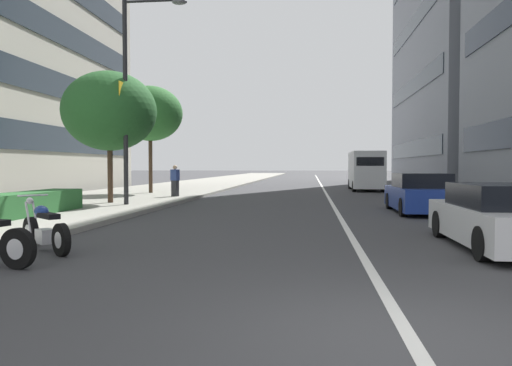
% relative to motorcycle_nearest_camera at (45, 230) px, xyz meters
% --- Properties ---
extents(ground_plane, '(400.00, 400.00, 0.00)m').
position_rel_motorcycle_nearest_camera_xyz_m(ground_plane, '(-4.40, -6.14, -0.41)').
color(ground_plane, '#3A3A3D').
extents(sidewalk_right_plaza, '(160.00, 8.09, 0.15)m').
position_rel_motorcycle_nearest_camera_xyz_m(sidewalk_right_plaza, '(25.60, 4.60, -0.33)').
color(sidewalk_right_plaza, gray).
rests_on(sidewalk_right_plaza, ground).
extents(lane_centre_stripe, '(110.00, 0.16, 0.01)m').
position_rel_motorcycle_nearest_camera_xyz_m(lane_centre_stripe, '(30.60, -6.14, -0.40)').
color(lane_centre_stripe, silver).
rests_on(lane_centre_stripe, ground).
extents(motorcycle_nearest_camera, '(1.48, 1.75, 1.08)m').
position_rel_motorcycle_nearest_camera_xyz_m(motorcycle_nearest_camera, '(0.00, 0.00, 0.00)').
color(motorcycle_nearest_camera, black).
rests_on(motorcycle_nearest_camera, ground).
extents(car_lead_in_lane, '(4.49, 1.84, 1.31)m').
position_rel_motorcycle_nearest_camera_xyz_m(car_lead_in_lane, '(1.26, -8.98, 0.22)').
color(car_lead_in_lane, silver).
rests_on(car_lead_in_lane, ground).
extents(car_following_behind, '(4.52, 1.94, 1.42)m').
position_rel_motorcycle_nearest_camera_xyz_m(car_following_behind, '(9.01, -9.09, 0.26)').
color(car_following_behind, navy).
rests_on(car_following_behind, ground).
extents(delivery_van_ahead, '(6.16, 2.18, 2.66)m').
position_rel_motorcycle_nearest_camera_xyz_m(delivery_van_ahead, '(25.59, -8.98, 1.02)').
color(delivery_van_ahead, silver).
rests_on(delivery_van_ahead, ground).
extents(street_lamp_with_banners, '(1.26, 2.60, 8.06)m').
position_rel_motorcycle_nearest_camera_xyz_m(street_lamp_with_banners, '(9.69, 1.73, 4.57)').
color(street_lamp_with_banners, '#232326').
rests_on(street_lamp_with_banners, sidewalk_right_plaza).
extents(clipped_hedge_bed, '(6.85, 1.10, 0.71)m').
position_rel_motorcycle_nearest_camera_xyz_m(clipped_hedge_bed, '(4.46, 3.60, 0.09)').
color(clipped_hedge_bed, '#28602D').
rests_on(clipped_hedge_bed, sidewalk_right_plaza).
extents(street_tree_by_lamp_post, '(3.87, 3.87, 5.46)m').
position_rel_motorcycle_nearest_camera_xyz_m(street_tree_by_lamp_post, '(10.61, 3.15, 3.55)').
color(street_tree_by_lamp_post, '#473323').
rests_on(street_tree_by_lamp_post, sidewalk_right_plaza).
extents(street_tree_near_plaza_corner, '(3.69, 3.69, 6.12)m').
position_rel_motorcycle_nearest_camera_xyz_m(street_tree_near_plaza_corner, '(18.30, 3.98, 4.28)').
color(street_tree_near_plaza_corner, '#473323').
rests_on(street_tree_near_plaza_corner, sidewalk_right_plaza).
extents(pedestrian_on_plaza, '(0.41, 0.47, 1.58)m').
position_rel_motorcycle_nearest_camera_xyz_m(pedestrian_on_plaza, '(15.09, 1.64, 0.53)').
color(pedestrian_on_plaza, '#2D2D33').
rests_on(pedestrian_on_plaza, sidewalk_right_plaza).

